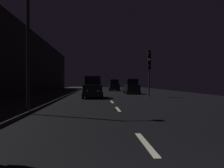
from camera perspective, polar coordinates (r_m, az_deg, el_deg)
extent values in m
cube|color=black|center=(27.06, -1.44, -2.78)|extent=(25.49, 84.00, 0.02)
cube|color=#33302D|center=(27.55, -15.18, -2.56)|extent=(4.40, 84.00, 0.15)
cube|color=#2D2B28|center=(24.90, -22.69, 5.74)|extent=(0.80, 63.00, 7.65)
cube|color=beige|center=(5.82, 8.47, -14.57)|extent=(0.16, 2.20, 0.01)
cube|color=beige|center=(12.77, 1.49, -6.33)|extent=(0.16, 2.20, 0.01)
cube|color=beige|center=(17.46, -0.01, -4.51)|extent=(0.16, 2.20, 0.01)
cube|color=beige|center=(21.57, -0.78, -3.56)|extent=(0.16, 2.20, 0.01)
cylinder|color=#38383A|center=(23.74, 9.28, 0.25)|extent=(0.12, 0.12, 2.87)
cube|color=black|center=(23.85, 9.28, 5.99)|extent=(0.32, 0.35, 1.90)
sphere|color=black|center=(23.75, 9.40, 7.56)|extent=(0.22, 0.22, 0.22)
sphere|color=orange|center=(23.68, 9.40, 6.03)|extent=(0.22, 0.22, 0.22)
sphere|color=black|center=(23.63, 9.40, 4.51)|extent=(0.22, 0.22, 0.22)
cylinder|color=#2D2D30|center=(11.71, -20.35, 11.53)|extent=(0.16, 0.16, 7.54)
cube|color=black|center=(21.95, -4.86, -1.56)|extent=(1.74, 4.06, 1.06)
cube|color=black|center=(22.09, -4.85, 0.89)|extent=(1.48, 2.03, 0.81)
cylinder|color=black|center=(20.56, -2.54, -2.91)|extent=(0.21, 0.62, 0.62)
cylinder|color=black|center=(20.59, -7.29, -2.91)|extent=(0.21, 0.62, 0.62)
cylinder|color=black|center=(23.39, -2.72, -2.51)|extent=(0.21, 0.62, 0.62)
cylinder|color=black|center=(23.42, -6.89, -2.51)|extent=(0.21, 0.62, 0.62)
sphere|color=white|center=(19.97, -3.57, -1.75)|extent=(0.17, 0.17, 0.17)
sphere|color=white|center=(19.98, -6.31, -1.76)|extent=(0.17, 0.17, 0.17)
sphere|color=red|center=(23.94, -3.64, -1.39)|extent=(0.17, 0.17, 0.17)
sphere|color=red|center=(23.95, -5.93, -1.39)|extent=(0.17, 0.17, 0.17)
cube|color=black|center=(40.33, 0.51, -0.69)|extent=(1.67, 3.89, 1.02)
cube|color=black|center=(40.19, 0.52, 0.59)|extent=(1.42, 1.95, 0.78)
cylinder|color=black|center=(41.65, -0.76, -1.23)|extent=(0.20, 0.59, 0.59)
cylinder|color=black|center=(41.77, 1.48, -1.23)|extent=(0.20, 0.59, 0.59)
cylinder|color=black|center=(38.93, -0.53, -1.35)|extent=(0.20, 0.59, 0.59)
cylinder|color=black|center=(39.06, 1.86, -1.34)|extent=(0.20, 0.59, 0.59)
sphere|color=slate|center=(42.20, -0.32, -0.64)|extent=(0.17, 0.17, 0.17)
sphere|color=slate|center=(42.27, 0.92, -0.63)|extent=(0.17, 0.17, 0.17)
sphere|color=red|center=(38.40, 0.05, -0.74)|extent=(0.17, 0.17, 0.17)
sphere|color=red|center=(38.47, 1.41, -0.74)|extent=(0.17, 0.17, 0.17)
cube|color=black|center=(29.91, 4.94, -1.12)|extent=(1.62, 3.79, 0.99)
cube|color=black|center=(29.77, 4.99, 0.56)|extent=(1.38, 1.89, 0.76)
cylinder|color=black|center=(31.13, 3.11, -1.81)|extent=(0.20, 0.58, 0.58)
cylinder|color=black|center=(31.36, 6.00, -1.80)|extent=(0.20, 0.58, 0.58)
cylinder|color=black|center=(28.50, 3.78, -2.02)|extent=(0.20, 0.58, 0.58)
cylinder|color=black|center=(28.76, 6.92, -2.00)|extent=(0.20, 0.58, 0.58)
sphere|color=slate|center=(31.68, 3.62, -1.03)|extent=(0.16, 0.16, 0.16)
sphere|color=slate|center=(31.81, 5.22, -1.03)|extent=(0.16, 0.16, 0.16)
sphere|color=red|center=(28.01, 4.63, -1.22)|extent=(0.16, 0.16, 0.16)
sphere|color=red|center=(28.16, 6.43, -1.22)|extent=(0.16, 0.16, 0.16)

